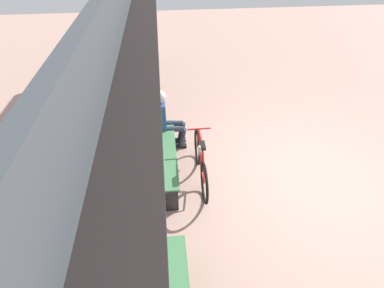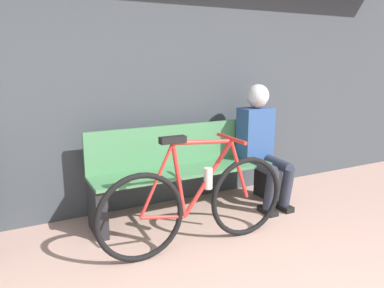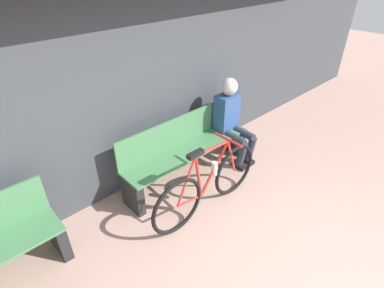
# 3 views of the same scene
# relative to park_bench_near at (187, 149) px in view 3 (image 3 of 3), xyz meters

# --- Properties ---
(storefront_wall) EXTENTS (12.00, 0.56, 3.20)m
(storefront_wall) POSITION_rel_park_bench_near_xyz_m (-0.46, 0.40, 1.24)
(storefront_wall) COLOR #3D4247
(storefront_wall) RESTS_ON ground_plane
(park_bench_near) EXTENTS (1.95, 0.42, 0.87)m
(park_bench_near) POSITION_rel_park_bench_near_xyz_m (0.00, 0.00, 0.00)
(park_bench_near) COLOR #477F51
(park_bench_near) RESTS_ON ground_plane
(bicycle) EXTENTS (1.64, 0.40, 0.93)m
(bicycle) POSITION_rel_park_bench_near_xyz_m (-0.27, -0.67, -0.04)
(bicycle) COLOR black
(bicycle) RESTS_ON ground_plane
(person_seated) EXTENTS (0.34, 0.61, 1.25)m
(person_seated) POSITION_rel_park_bench_near_xyz_m (0.77, -0.11, 0.29)
(person_seated) COLOR #2D3342
(person_seated) RESTS_ON ground_plane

